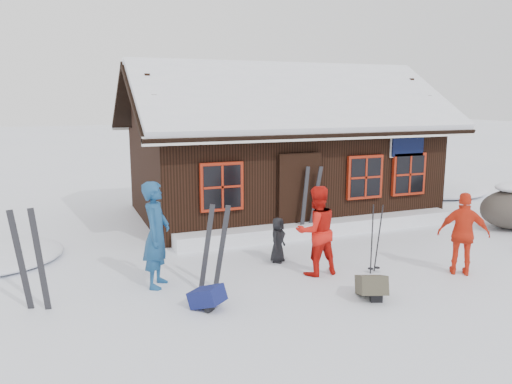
{
  "coord_description": "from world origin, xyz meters",
  "views": [
    {
      "loc": [
        -4.54,
        -8.44,
        3.35
      ],
      "look_at": [
        -0.51,
        1.77,
        1.3
      ],
      "focal_mm": 35.0,
      "sensor_mm": 36.0,
      "label": 1
    }
  ],
  "objects_px": {
    "skier_teal": "(156,235)",
    "ski_poles": "(375,240)",
    "skier_orange_right": "(464,234)",
    "backpack_olive": "(371,290)",
    "backpack_blue": "(207,301)",
    "ski_pair_left": "(214,249)",
    "skier_orange_left": "(316,231)",
    "skier_crouched": "(278,240)"
  },
  "relations": [
    {
      "from": "skier_orange_right",
      "to": "ski_pair_left",
      "type": "xyz_separation_m",
      "value": [
        -4.68,
        1.01,
        -0.05
      ]
    },
    {
      "from": "skier_teal",
      "to": "backpack_blue",
      "type": "distance_m",
      "value": 1.64
    },
    {
      "from": "skier_orange_left",
      "to": "backpack_blue",
      "type": "relative_size",
      "value": 3.41
    },
    {
      "from": "backpack_olive",
      "to": "ski_poles",
      "type": "bearing_deg",
      "value": 74.23
    },
    {
      "from": "skier_orange_right",
      "to": "skier_teal",
      "type": "bearing_deg",
      "value": 22.87
    },
    {
      "from": "ski_poles",
      "to": "backpack_olive",
      "type": "bearing_deg",
      "value": -126.68
    },
    {
      "from": "ski_poles",
      "to": "backpack_blue",
      "type": "distance_m",
      "value": 3.6
    },
    {
      "from": "backpack_blue",
      "to": "skier_teal",
      "type": "bearing_deg",
      "value": 73.93
    },
    {
      "from": "skier_orange_right",
      "to": "backpack_blue",
      "type": "distance_m",
      "value": 5.09
    },
    {
      "from": "ski_poles",
      "to": "skier_orange_left",
      "type": "bearing_deg",
      "value": 163.63
    },
    {
      "from": "backpack_olive",
      "to": "skier_orange_left",
      "type": "bearing_deg",
      "value": 122.91
    },
    {
      "from": "skier_orange_right",
      "to": "ski_pair_left",
      "type": "distance_m",
      "value": 4.79
    },
    {
      "from": "skier_teal",
      "to": "ski_poles",
      "type": "distance_m",
      "value": 4.18
    },
    {
      "from": "ski_pair_left",
      "to": "skier_orange_left",
      "type": "bearing_deg",
      "value": 14.84
    },
    {
      "from": "skier_orange_left",
      "to": "backpack_olive",
      "type": "height_order",
      "value": "skier_orange_left"
    },
    {
      "from": "skier_teal",
      "to": "skier_orange_left",
      "type": "distance_m",
      "value": 3.01
    },
    {
      "from": "skier_teal",
      "to": "backpack_olive",
      "type": "relative_size",
      "value": 3.28
    },
    {
      "from": "skier_orange_left",
      "to": "ski_poles",
      "type": "height_order",
      "value": "skier_orange_left"
    },
    {
      "from": "skier_teal",
      "to": "backpack_olive",
      "type": "bearing_deg",
      "value": -93.73
    },
    {
      "from": "skier_crouched",
      "to": "ski_poles",
      "type": "xyz_separation_m",
      "value": [
        1.5,
        -1.28,
        0.18
      ]
    },
    {
      "from": "ski_pair_left",
      "to": "backpack_blue",
      "type": "bearing_deg",
      "value": -101.2
    },
    {
      "from": "skier_teal",
      "to": "ski_pair_left",
      "type": "height_order",
      "value": "skier_teal"
    },
    {
      "from": "skier_teal",
      "to": "ski_pair_left",
      "type": "bearing_deg",
      "value": -93.67
    },
    {
      "from": "skier_teal",
      "to": "ski_poles",
      "type": "height_order",
      "value": "skier_teal"
    },
    {
      "from": "backpack_blue",
      "to": "backpack_olive",
      "type": "bearing_deg",
      "value": -51.8
    },
    {
      "from": "skier_teal",
      "to": "skier_orange_left",
      "type": "relative_size",
      "value": 1.11
    },
    {
      "from": "ski_pair_left",
      "to": "ski_poles",
      "type": "height_order",
      "value": "ski_pair_left"
    },
    {
      "from": "skier_orange_right",
      "to": "backpack_olive",
      "type": "bearing_deg",
      "value": 47.68
    },
    {
      "from": "skier_teal",
      "to": "ski_poles",
      "type": "relative_size",
      "value": 1.39
    },
    {
      "from": "ski_poles",
      "to": "backpack_blue",
      "type": "bearing_deg",
      "value": -172.31
    },
    {
      "from": "skier_orange_right",
      "to": "skier_crouched",
      "type": "height_order",
      "value": "skier_orange_right"
    },
    {
      "from": "skier_orange_right",
      "to": "skier_orange_left",
      "type": "bearing_deg",
      "value": 16.67
    },
    {
      "from": "ski_pair_left",
      "to": "backpack_blue",
      "type": "distance_m",
      "value": 1.05
    },
    {
      "from": "skier_teal",
      "to": "ski_pair_left",
      "type": "xyz_separation_m",
      "value": [
        0.91,
        -0.54,
        -0.21
      ]
    },
    {
      "from": "ski_pair_left",
      "to": "ski_poles",
      "type": "relative_size",
      "value": 1.15
    },
    {
      "from": "ski_pair_left",
      "to": "backpack_blue",
      "type": "relative_size",
      "value": 3.14
    },
    {
      "from": "skier_crouched",
      "to": "backpack_olive",
      "type": "xyz_separation_m",
      "value": [
        0.68,
        -2.38,
        -0.31
      ]
    },
    {
      "from": "skier_orange_left",
      "to": "skier_crouched",
      "type": "distance_m",
      "value": 1.1
    },
    {
      "from": "skier_orange_right",
      "to": "backpack_olive",
      "type": "height_order",
      "value": "skier_orange_right"
    },
    {
      "from": "ski_poles",
      "to": "ski_pair_left",
      "type": "bearing_deg",
      "value": 174.71
    },
    {
      "from": "skier_orange_left",
      "to": "skier_crouched",
      "type": "xyz_separation_m",
      "value": [
        -0.38,
        0.95,
        -0.4
      ]
    },
    {
      "from": "skier_orange_right",
      "to": "ski_pair_left",
      "type": "bearing_deg",
      "value": 26.16
    }
  ]
}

